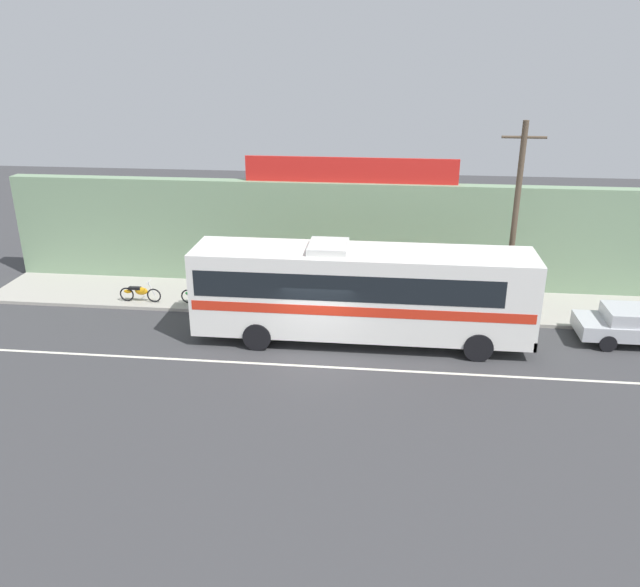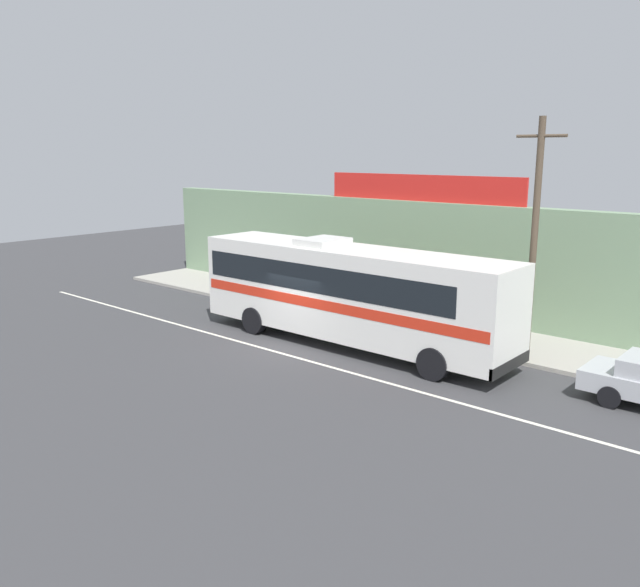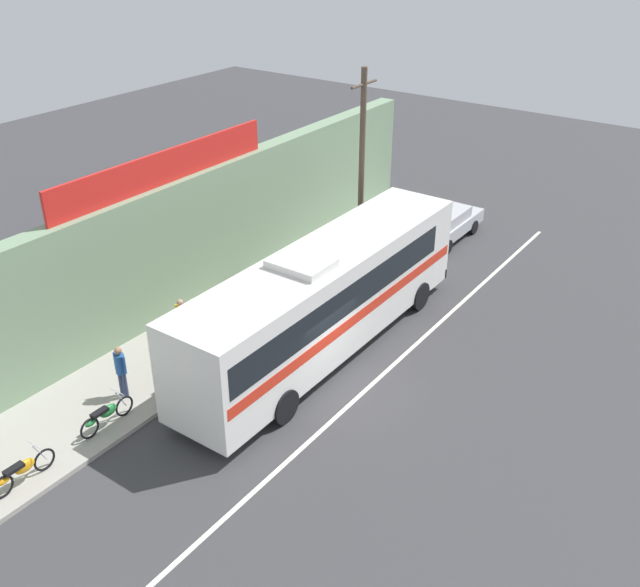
{
  "view_description": "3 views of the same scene",
  "coord_description": "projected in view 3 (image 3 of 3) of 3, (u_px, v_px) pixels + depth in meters",
  "views": [
    {
      "loc": [
        2.4,
        -20.33,
        10.46
      ],
      "look_at": [
        0.01,
        1.24,
        1.93
      ],
      "focal_mm": 35.72,
      "sensor_mm": 36.0,
      "label": 1
    },
    {
      "loc": [
        15.38,
        -16.16,
        6.87
      ],
      "look_at": [
        -0.35,
        2.06,
        1.55
      ],
      "focal_mm": 36.31,
      "sensor_mm": 36.0,
      "label": 2
    },
    {
      "loc": [
        -14.85,
        -9.94,
        12.98
      ],
      "look_at": [
        1.97,
        2.03,
        1.74
      ],
      "focal_mm": 40.39,
      "sensor_mm": 36.0,
      "label": 3
    }
  ],
  "objects": [
    {
      "name": "ground_plane",
      "position": [
        337.0,
        387.0,
        21.89
      ],
      "size": [
        70.0,
        70.0,
        0.0
      ],
      "primitive_type": "plane",
      "color": "#3A3A3D"
    },
    {
      "name": "pedestrian_near_shop",
      "position": [
        121.0,
        368.0,
        20.81
      ],
      "size": [
        0.3,
        0.48,
        1.7
      ],
      "color": "navy",
      "rests_on": "sidewalk_slab"
    },
    {
      "name": "pedestrian_far_right",
      "position": [
        225.0,
        307.0,
        23.91
      ],
      "size": [
        0.3,
        0.48,
        1.71
      ],
      "color": "navy",
      "rests_on": "sidewalk_slab"
    },
    {
      "name": "parked_car",
      "position": [
        444.0,
        223.0,
        31.19
      ],
      "size": [
        4.41,
        1.88,
        1.37
      ],
      "color": "#B7BABF",
      "rests_on": "ground_plane"
    },
    {
      "name": "sidewalk_slab",
      "position": [
        211.0,
        333.0,
        24.51
      ],
      "size": [
        30.0,
        3.6,
        0.14
      ],
      "primitive_type": "cube",
      "color": "#A8A399",
      "rests_on": "ground_plane"
    },
    {
      "name": "road_center_stripe",
      "position": [
        359.0,
        396.0,
        21.48
      ],
      "size": [
        30.0,
        0.14,
        0.01
      ],
      "primitive_type": "cube",
      "color": "silver",
      "rests_on": "ground_plane"
    },
    {
      "name": "motorcycle_red",
      "position": [
        22.0,
        470.0,
        17.87
      ],
      "size": [
        1.83,
        0.56,
        0.94
      ],
      "color": "black",
      "rests_on": "sidewalk_slab"
    },
    {
      "name": "motorcycle_orange",
      "position": [
        106.0,
        414.0,
        19.83
      ],
      "size": [
        1.83,
        0.56,
        0.94
      ],
      "color": "black",
      "rests_on": "sidewalk_slab"
    },
    {
      "name": "pedestrian_far_left",
      "position": [
        182.0,
        318.0,
        23.36
      ],
      "size": [
        0.3,
        0.48,
        1.64
      ],
      "color": "brown",
      "rests_on": "sidewalk_slab"
    },
    {
      "name": "intercity_bus",
      "position": [
        324.0,
        296.0,
        22.68
      ],
      "size": [
        12.39,
        2.66,
        3.78
      ],
      "color": "white",
      "rests_on": "ground_plane"
    },
    {
      "name": "storefront_billboard",
      "position": [
        165.0,
        167.0,
        23.55
      ],
      "size": [
        9.31,
        0.12,
        1.1
      ],
      "primitive_type": "cube",
      "color": "red",
      "rests_on": "storefront_facade"
    },
    {
      "name": "storefront_facade",
      "position": [
        159.0,
        256.0,
        24.49
      ],
      "size": [
        30.0,
        0.7,
        4.8
      ],
      "primitive_type": "cube",
      "color": "gray",
      "rests_on": "ground_plane"
    },
    {
      "name": "utility_pole",
      "position": [
        362.0,
        170.0,
        26.96
      ],
      "size": [
        1.6,
        0.22,
        7.78
      ],
      "color": "brown",
      "rests_on": "sidewalk_slab"
    },
    {
      "name": "motorcycle_green",
      "position": [
        177.0,
        374.0,
        21.51
      ],
      "size": [
        1.85,
        0.56,
        0.94
      ],
      "color": "black",
      "rests_on": "sidewalk_slab"
    }
  ]
}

